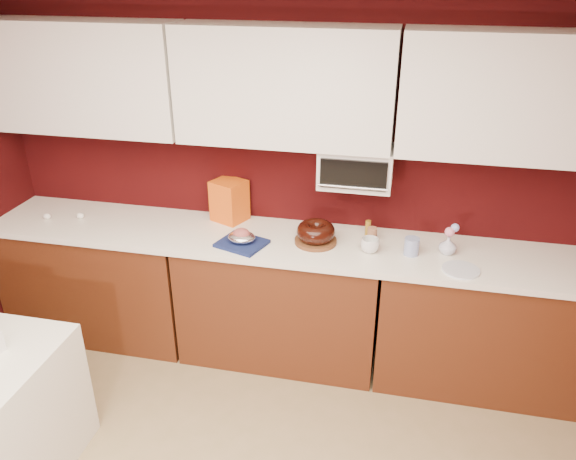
{
  "coord_description": "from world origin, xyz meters",
  "views": [
    {
      "loc": [
        0.74,
        -1.21,
        2.54
      ],
      "look_at": [
        0.07,
        1.84,
        1.02
      ],
      "focal_mm": 35.0,
      "sensor_mm": 36.0,
      "label": 1
    }
  ],
  "objects_px": {
    "toaster_oven": "(356,166)",
    "foil_ham_nest": "(242,237)",
    "bundt_cake": "(316,231)",
    "flower_vase": "(448,244)",
    "pandoro_box": "(229,201)",
    "blue_jar": "(412,246)",
    "coffee_mug": "(370,244)"
  },
  "relations": [
    {
      "from": "foil_ham_nest",
      "to": "coffee_mug",
      "type": "xyz_separation_m",
      "value": [
        0.8,
        0.08,
        0.0
      ]
    },
    {
      "from": "foil_ham_nest",
      "to": "flower_vase",
      "type": "bearing_deg",
      "value": 7.22
    },
    {
      "from": "coffee_mug",
      "to": "blue_jar",
      "type": "xyz_separation_m",
      "value": [
        0.25,
        0.02,
        -0.0
      ]
    },
    {
      "from": "flower_vase",
      "to": "bundt_cake",
      "type": "bearing_deg",
      "value": -177.85
    },
    {
      "from": "toaster_oven",
      "to": "foil_ham_nest",
      "type": "distance_m",
      "value": 0.84
    },
    {
      "from": "toaster_oven",
      "to": "pandoro_box",
      "type": "xyz_separation_m",
      "value": [
        -0.86,
        0.05,
        -0.33
      ]
    },
    {
      "from": "toaster_oven",
      "to": "coffee_mug",
      "type": "distance_m",
      "value": 0.49
    },
    {
      "from": "toaster_oven",
      "to": "flower_vase",
      "type": "relative_size",
      "value": 3.51
    },
    {
      "from": "toaster_oven",
      "to": "blue_jar",
      "type": "bearing_deg",
      "value": -27.13
    },
    {
      "from": "foil_ham_nest",
      "to": "bundt_cake",
      "type": "bearing_deg",
      "value": 16.03
    },
    {
      "from": "coffee_mug",
      "to": "flower_vase",
      "type": "distance_m",
      "value": 0.47
    },
    {
      "from": "bundt_cake",
      "to": "pandoro_box",
      "type": "relative_size",
      "value": 0.86
    },
    {
      "from": "foil_ham_nest",
      "to": "flower_vase",
      "type": "height_order",
      "value": "flower_vase"
    },
    {
      "from": "bundt_cake",
      "to": "foil_ham_nest",
      "type": "xyz_separation_m",
      "value": [
        -0.45,
        -0.13,
        -0.03
      ]
    },
    {
      "from": "bundt_cake",
      "to": "foil_ham_nest",
      "type": "height_order",
      "value": "bundt_cake"
    },
    {
      "from": "blue_jar",
      "to": "pandoro_box",
      "type": "bearing_deg",
      "value": 168.58
    },
    {
      "from": "coffee_mug",
      "to": "flower_vase",
      "type": "height_order",
      "value": "flower_vase"
    },
    {
      "from": "toaster_oven",
      "to": "pandoro_box",
      "type": "relative_size",
      "value": 1.58
    },
    {
      "from": "toaster_oven",
      "to": "pandoro_box",
      "type": "bearing_deg",
      "value": 176.35
    },
    {
      "from": "foil_ham_nest",
      "to": "pandoro_box",
      "type": "xyz_separation_m",
      "value": [
        -0.19,
        0.35,
        0.09
      ]
    },
    {
      "from": "bundt_cake",
      "to": "flower_vase",
      "type": "distance_m",
      "value": 0.81
    },
    {
      "from": "bundt_cake",
      "to": "blue_jar",
      "type": "bearing_deg",
      "value": -2.62
    },
    {
      "from": "blue_jar",
      "to": "foil_ham_nest",
      "type": "bearing_deg",
      "value": -174.42
    },
    {
      "from": "foil_ham_nest",
      "to": "coffee_mug",
      "type": "height_order",
      "value": "coffee_mug"
    },
    {
      "from": "toaster_oven",
      "to": "bundt_cake",
      "type": "bearing_deg",
      "value": -142.1
    },
    {
      "from": "bundt_cake",
      "to": "flower_vase",
      "type": "relative_size",
      "value": 1.91
    },
    {
      "from": "flower_vase",
      "to": "blue_jar",
      "type": "bearing_deg",
      "value": -165.01
    },
    {
      "from": "bundt_cake",
      "to": "pandoro_box",
      "type": "height_order",
      "value": "pandoro_box"
    },
    {
      "from": "toaster_oven",
      "to": "foil_ham_nest",
      "type": "relative_size",
      "value": 2.59
    },
    {
      "from": "bundt_cake",
      "to": "flower_vase",
      "type": "height_order",
      "value": "bundt_cake"
    },
    {
      "from": "foil_ham_nest",
      "to": "blue_jar",
      "type": "bearing_deg",
      "value": 5.58
    },
    {
      "from": "toaster_oven",
      "to": "flower_vase",
      "type": "height_order",
      "value": "toaster_oven"
    }
  ]
}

